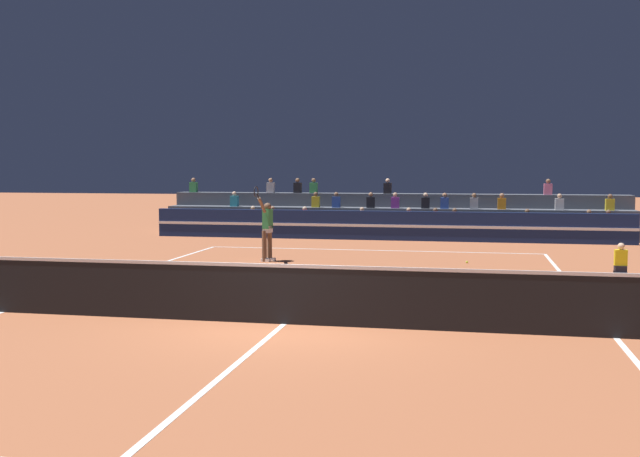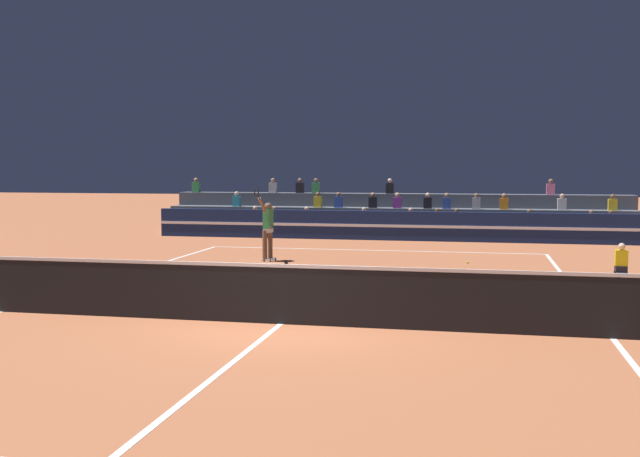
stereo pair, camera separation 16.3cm
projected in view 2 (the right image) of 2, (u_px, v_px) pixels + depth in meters
ground_plane at (281, 324)px, 13.09m from camera, size 120.00×120.00×0.00m
court_lines at (281, 324)px, 13.09m from camera, size 11.10×23.90×0.01m
tennis_net at (281, 293)px, 13.04m from camera, size 12.00×0.10×1.10m
sponsor_banner_wall at (386, 226)px, 28.09m from camera, size 18.00×0.26×1.10m
bleacher_stand at (394, 218)px, 30.55m from camera, size 18.79×2.85×2.28m
ball_kid_courtside at (621, 263)px, 18.77m from camera, size 0.30×0.36×0.84m
tennis_player at (268, 228)px, 21.77m from camera, size 0.37×1.36×2.28m
tennis_ball at (468, 262)px, 21.35m from camera, size 0.07×0.07×0.07m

